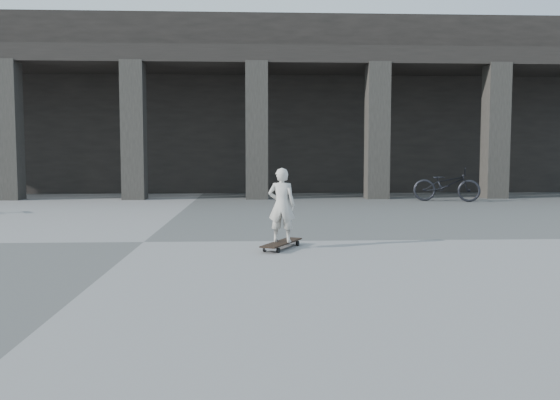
{
  "coord_description": "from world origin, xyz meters",
  "views": [
    {
      "loc": [
        1.65,
        -8.98,
        1.34
      ],
      "look_at": [
        2.06,
        -0.23,
        0.65
      ],
      "focal_mm": 38.0,
      "sensor_mm": 36.0,
      "label": 1
    }
  ],
  "objects": [
    {
      "name": "colonnade",
      "position": [
        -0.0,
        13.77,
        3.03
      ],
      "size": [
        28.0,
        8.82,
        6.0
      ],
      "color": "black",
      "rests_on": "ground"
    },
    {
      "name": "child",
      "position": [
        2.06,
        -0.73,
        0.62
      ],
      "size": [
        0.42,
        0.32,
        1.04
      ],
      "primitive_type": "imported",
      "rotation": [
        0.0,
        0.0,
        2.94
      ],
      "color": "beige",
      "rests_on": "longboard"
    },
    {
      "name": "bicycle",
      "position": [
        7.08,
        7.3,
        0.48
      ],
      "size": [
        1.92,
        1.2,
        0.95
      ],
      "primitive_type": "imported",
      "rotation": [
        0.0,
        0.0,
        1.24
      ],
      "color": "black",
      "rests_on": "ground"
    },
    {
      "name": "longboard",
      "position": [
        2.06,
        -0.73,
        0.08
      ],
      "size": [
        0.64,
        0.97,
        0.1
      ],
      "rotation": [
        0.0,
        0.0,
        1.1
      ],
      "color": "black",
      "rests_on": "ground"
    },
    {
      "name": "ground",
      "position": [
        0.0,
        0.0,
        0.0
      ],
      "size": [
        90.0,
        90.0,
        0.0
      ],
      "primitive_type": "plane",
      "color": "#50504D",
      "rests_on": "ground"
    }
  ]
}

